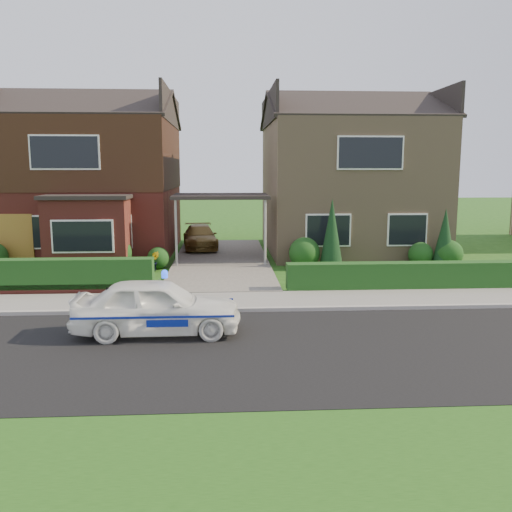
{
  "coord_description": "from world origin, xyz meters",
  "views": [
    {
      "loc": [
        0.14,
        -10.99,
        3.79
      ],
      "look_at": [
        0.99,
        3.5,
        1.45
      ],
      "focal_mm": 38.0,
      "sensor_mm": 36.0,
      "label": 1
    }
  ],
  "objects": [
    {
      "name": "shrub_right_far",
      "position": [
        8.8,
        9.2,
        0.54
      ],
      "size": [
        1.08,
        1.08,
        1.08
      ],
      "primitive_type": "sphere",
      "color": "black",
      "rests_on": "ground"
    },
    {
      "name": "grass_verge",
      "position": [
        0.0,
        -5.0,
        0.0
      ],
      "size": [
        60.0,
        4.0,
        0.01
      ],
      "primitive_type": "cube",
      "color": "#1D4813",
      "rests_on": "ground"
    },
    {
      "name": "garage_door",
      "position": [
        -8.25,
        9.96,
        1.05
      ],
      "size": [
        2.2,
        0.1,
        2.1
      ],
      "primitive_type": "cube",
      "color": "olive",
      "rests_on": "ground"
    },
    {
      "name": "shrub_right_mid",
      "position": [
        7.8,
        9.5,
        0.48
      ],
      "size": [
        0.96,
        0.96,
        0.96
      ],
      "primitive_type": "sphere",
      "color": "black",
      "rests_on": "ground"
    },
    {
      "name": "house_left",
      "position": [
        -5.78,
        13.9,
        3.81
      ],
      "size": [
        7.5,
        9.53,
        7.25
      ],
      "color": "maroon",
      "rests_on": "ground"
    },
    {
      "name": "driveway_car",
      "position": [
        -1.0,
        14.16,
        0.65
      ],
      "size": [
        1.85,
        3.81,
        1.07
      ],
      "primitive_type": "imported",
      "rotation": [
        0.0,
        0.0,
        0.1
      ],
      "color": "brown",
      "rests_on": "driveway"
    },
    {
      "name": "ground",
      "position": [
        0.0,
        0.0,
        0.0
      ],
      "size": [
        120.0,
        120.0,
        0.0
      ],
      "primitive_type": "plane",
      "color": "#1D4813",
      "rests_on": "ground"
    },
    {
      "name": "shrub_right_near",
      "position": [
        3.2,
        9.4,
        0.6
      ],
      "size": [
        1.2,
        1.2,
        1.2
      ],
      "primitive_type": "sphere",
      "color": "black",
      "rests_on": "ground"
    },
    {
      "name": "shrub_left_near",
      "position": [
        -2.4,
        9.6,
        0.42
      ],
      "size": [
        0.84,
        0.84,
        0.84
      ],
      "primitive_type": "sphere",
      "color": "black",
      "rests_on": "ground"
    },
    {
      "name": "potted_plant_b",
      "position": [
        -2.5,
        9.0,
        0.38
      ],
      "size": [
        0.49,
        0.43,
        0.75
      ],
      "primitive_type": "imported",
      "rotation": [
        0.0,
        0.0,
        0.27
      ],
      "color": "gray",
      "rests_on": "ground"
    },
    {
      "name": "dwarf_wall",
      "position": [
        -5.8,
        5.3,
        0.18
      ],
      "size": [
        7.7,
        0.25,
        0.36
      ],
      "primitive_type": "cube",
      "color": "maroon",
      "rests_on": "ground"
    },
    {
      "name": "hedge_left",
      "position": [
        -5.8,
        5.45,
        0.0
      ],
      "size": [
        7.5,
        0.55,
        0.9
      ],
      "primitive_type": "cube",
      "color": "black",
      "rests_on": "ground"
    },
    {
      "name": "hedge_right",
      "position": [
        5.8,
        5.35,
        0.0
      ],
      "size": [
        7.5,
        0.55,
        0.8
      ],
      "primitive_type": "cube",
      "color": "black",
      "rests_on": "ground"
    },
    {
      "name": "kerb",
      "position": [
        0.0,
        3.05,
        0.06
      ],
      "size": [
        60.0,
        0.16,
        0.12
      ],
      "primitive_type": "cube",
      "color": "#9E9993",
      "rests_on": "ground"
    },
    {
      "name": "driveway",
      "position": [
        0.0,
        11.0,
        0.06
      ],
      "size": [
        3.8,
        12.0,
        0.12
      ],
      "primitive_type": "cube",
      "color": "#666059",
      "rests_on": "ground"
    },
    {
      "name": "carport_link",
      "position": [
        0.0,
        10.95,
        2.66
      ],
      "size": [
        3.8,
        3.0,
        2.77
      ],
      "color": "black",
      "rests_on": "ground"
    },
    {
      "name": "conifer_a",
      "position": [
        4.2,
        9.2,
        1.3
      ],
      "size": [
        0.9,
        0.9,
        2.6
      ],
      "primitive_type": "cone",
      "color": "black",
      "rests_on": "ground"
    },
    {
      "name": "road",
      "position": [
        0.0,
        0.0,
        0.0
      ],
      "size": [
        60.0,
        6.0,
        0.02
      ],
      "primitive_type": "cube",
      "color": "black",
      "rests_on": "ground"
    },
    {
      "name": "shrub_left_mid",
      "position": [
        -4.0,
        9.3,
        0.66
      ],
      "size": [
        1.32,
        1.32,
        1.32
      ],
      "primitive_type": "sphere",
      "color": "black",
      "rests_on": "ground"
    },
    {
      "name": "house_right",
      "position": [
        5.8,
        13.99,
        3.66
      ],
      "size": [
        7.5,
        8.06,
        7.25
      ],
      "color": "#96795B",
      "rests_on": "ground"
    },
    {
      "name": "police_car",
      "position": [
        -1.42,
        1.2,
        0.65
      ],
      "size": [
        3.52,
        3.84,
        1.47
      ],
      "rotation": [
        0.0,
        0.0,
        1.58
      ],
      "color": "white",
      "rests_on": "ground"
    },
    {
      "name": "conifer_b",
      "position": [
        8.6,
        9.2,
        1.1
      ],
      "size": [
        0.9,
        0.9,
        2.2
      ],
      "primitive_type": "cone",
      "color": "black",
      "rests_on": "ground"
    },
    {
      "name": "potted_plant_c",
      "position": [
        -4.72,
        8.91,
        0.34
      ],
      "size": [
        0.47,
        0.47,
        0.68
      ],
      "primitive_type": "imported",
      "rotation": [
        0.0,
        0.0,
        1.31
      ],
      "color": "gray",
      "rests_on": "ground"
    },
    {
      "name": "sidewalk",
      "position": [
        0.0,
        4.1,
        0.05
      ],
      "size": [
        60.0,
        2.0,
        0.1
      ],
      "primitive_type": "cube",
      "color": "slate",
      "rests_on": "ground"
    }
  ]
}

